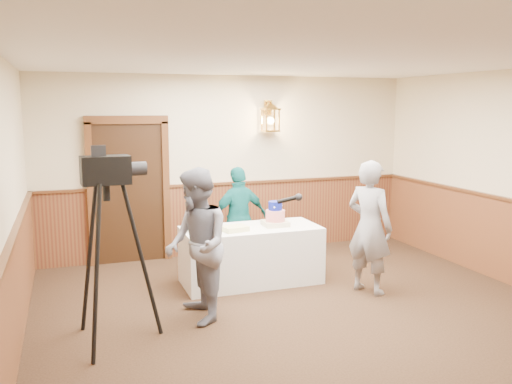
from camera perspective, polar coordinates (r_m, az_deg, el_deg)
ground at (r=5.78m, az=7.88°, el=-14.79°), size 7.00×7.00×0.00m
room_shell at (r=5.73m, az=5.65°, el=0.93°), size 6.02×7.02×2.81m
display_table at (r=7.22m, az=-0.53°, el=-6.64°), size 1.80×0.80×0.75m
tiered_cake at (r=7.20m, az=2.04°, el=-2.56°), size 0.34×0.34×0.33m
sheet_cake_yellow at (r=6.92m, az=-2.24°, el=-3.87°), size 0.35×0.29×0.06m
sheet_cake_green at (r=6.98m, az=-5.93°, el=-3.77°), size 0.31×0.25×0.07m
interviewer at (r=5.88m, az=-6.26°, el=-5.64°), size 1.48×0.82×1.68m
baker at (r=6.89m, az=11.86°, el=-3.63°), size 0.64×0.73×1.68m
assistant_p at (r=7.80m, az=-1.76°, el=-2.72°), size 0.92×0.51×1.47m
tv_camera_rig at (r=5.50m, az=-15.16°, el=-6.99°), size 0.73×0.68×1.86m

